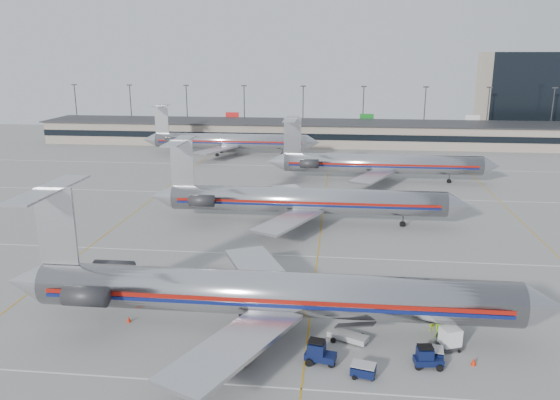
# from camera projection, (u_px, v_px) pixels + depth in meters

# --- Properties ---
(ground) EXTENTS (260.00, 260.00, 0.00)m
(ground) POSITION_uv_depth(u_px,v_px,m) (313.00, 290.00, 58.56)
(ground) COLOR gray
(ground) RESTS_ON ground
(apron_markings) EXTENTS (160.00, 0.15, 0.02)m
(apron_markings) POSITION_uv_depth(u_px,v_px,m) (317.00, 257.00, 68.15)
(apron_markings) COLOR silver
(apron_markings) RESTS_ON ground
(terminal) EXTENTS (162.00, 17.00, 6.25)m
(terminal) POSITION_uv_depth(u_px,v_px,m) (332.00, 133.00, 151.77)
(terminal) COLOR gray
(terminal) RESTS_ON ground
(light_mast_row) EXTENTS (163.60, 0.40, 15.28)m
(light_mast_row) POSITION_uv_depth(u_px,v_px,m) (333.00, 108.00, 163.82)
(light_mast_row) COLOR #38383D
(light_mast_row) RESTS_ON ground
(distant_building) EXTENTS (30.00, 20.00, 25.00)m
(distant_building) POSITION_uv_depth(u_px,v_px,m) (532.00, 93.00, 171.57)
(distant_building) COLOR tan
(distant_building) RESTS_ON ground
(jet_foreground) EXTENTS (50.31, 29.62, 13.17)m
(jet_foreground) POSITION_uv_depth(u_px,v_px,m) (261.00, 292.00, 49.01)
(jet_foreground) COLOR #B7B7BC
(jet_foreground) RESTS_ON ground
(jet_second_row) EXTENTS (47.27, 27.83, 12.37)m
(jet_second_row) POSITION_uv_depth(u_px,v_px,m) (300.00, 200.00, 80.74)
(jet_second_row) COLOR #B7B7BC
(jet_second_row) RESTS_ON ground
(jet_third_row) EXTENTS (45.32, 27.88, 12.39)m
(jet_third_row) POSITION_uv_depth(u_px,v_px,m) (377.00, 163.00, 107.50)
(jet_third_row) COLOR #B7B7BC
(jet_third_row) RESTS_ON ground
(jet_back_row) EXTENTS (44.64, 27.46, 12.21)m
(jet_back_row) POSITION_uv_depth(u_px,v_px,m) (227.00, 141.00, 135.77)
(jet_back_row) COLOR #B7B7BC
(jet_back_row) RESTS_ON ground
(tug_left) EXTENTS (2.51, 1.34, 2.03)m
(tug_left) POSITION_uv_depth(u_px,v_px,m) (231.00, 353.00, 44.52)
(tug_left) COLOR #091135
(tug_left) RESTS_ON ground
(tug_center) EXTENTS (2.70, 1.72, 2.04)m
(tug_center) POSITION_uv_depth(u_px,v_px,m) (319.00, 353.00, 44.54)
(tug_center) COLOR #091135
(tug_center) RESTS_ON ground
(tug_right) EXTENTS (2.41, 1.41, 1.87)m
(tug_right) POSITION_uv_depth(u_px,v_px,m) (427.00, 358.00, 43.97)
(tug_right) COLOR #091135
(tug_right) RESTS_ON ground
(cart_inner) EXTENTS (2.20, 1.63, 1.17)m
(cart_inner) POSITION_uv_depth(u_px,v_px,m) (430.00, 354.00, 44.93)
(cart_inner) COLOR #091135
(cart_inner) RESTS_ON ground
(cart_outer) EXTENTS (2.12, 1.68, 1.07)m
(cart_outer) POSITION_uv_depth(u_px,v_px,m) (363.00, 370.00, 42.77)
(cart_outer) COLOR #091135
(cart_outer) RESTS_ON ground
(uld_container) EXTENTS (2.26, 2.09, 1.92)m
(uld_container) POSITION_uv_depth(u_px,v_px,m) (450.00, 338.00, 46.72)
(uld_container) COLOR #2D2D30
(uld_container) RESTS_ON ground
(belt_loader) EXTENTS (4.28, 2.63, 2.20)m
(belt_loader) POSITION_uv_depth(u_px,v_px,m) (349.00, 335.00, 48.08)
(belt_loader) COLOR #9D9D9D
(belt_loader) RESTS_ON ground
(ramp_worker_near) EXTENTS (0.79, 0.69, 1.82)m
(ramp_worker_near) POSITION_uv_depth(u_px,v_px,m) (433.00, 321.00, 49.79)
(ramp_worker_near) COLOR #9EC212
(ramp_worker_near) RESTS_ON ground
(ramp_worker_far) EXTENTS (1.12, 1.02, 1.88)m
(ramp_worker_far) POSITION_uv_depth(u_px,v_px,m) (440.00, 328.00, 48.46)
(ramp_worker_far) COLOR #90EA16
(ramp_worker_far) RESTS_ON ground
(cone_right) EXTENTS (0.60, 0.60, 0.64)m
(cone_right) POSITION_uv_depth(u_px,v_px,m) (474.00, 361.00, 44.40)
(cone_right) COLOR red
(cone_right) RESTS_ON ground
(cone_left) EXTENTS (0.53, 0.53, 0.57)m
(cone_left) POSITION_uv_depth(u_px,v_px,m) (129.00, 319.00, 51.55)
(cone_left) COLOR red
(cone_left) RESTS_ON ground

